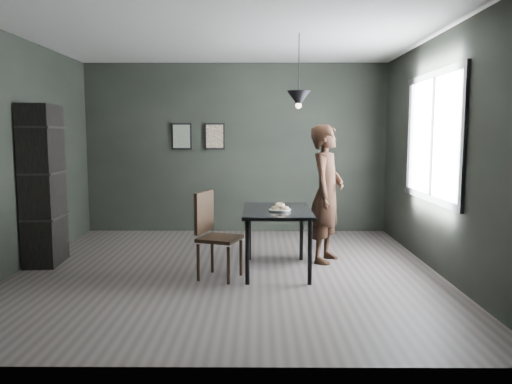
{
  "coord_description": "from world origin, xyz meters",
  "views": [
    {
      "loc": [
        0.39,
        -5.85,
        1.63
      ],
      "look_at": [
        0.35,
        0.05,
        0.95
      ],
      "focal_mm": 35.0,
      "sensor_mm": 36.0,
      "label": 1
    }
  ],
  "objects_px": {
    "white_plate": "(280,210)",
    "pendant_lamp": "(299,99)",
    "cafe_table": "(277,216)",
    "shelf_unit": "(43,185)",
    "woman": "(327,194)",
    "wood_chair": "(213,229)"
  },
  "relations": [
    {
      "from": "woman",
      "to": "wood_chair",
      "type": "xyz_separation_m",
      "value": [
        -1.39,
        -0.75,
        -0.32
      ]
    },
    {
      "from": "woman",
      "to": "pendant_lamp",
      "type": "distance_m",
      "value": 1.29
    },
    {
      "from": "cafe_table",
      "to": "white_plate",
      "type": "height_order",
      "value": "white_plate"
    },
    {
      "from": "white_plate",
      "to": "pendant_lamp",
      "type": "xyz_separation_m",
      "value": [
        0.22,
        0.24,
        1.29
      ]
    },
    {
      "from": "woman",
      "to": "white_plate",
      "type": "bearing_deg",
      "value": 158.56
    },
    {
      "from": "woman",
      "to": "wood_chair",
      "type": "height_order",
      "value": "woman"
    },
    {
      "from": "shelf_unit",
      "to": "white_plate",
      "type": "bearing_deg",
      "value": -14.13
    },
    {
      "from": "cafe_table",
      "to": "shelf_unit",
      "type": "distance_m",
      "value": 2.96
    },
    {
      "from": "cafe_table",
      "to": "shelf_unit",
      "type": "relative_size",
      "value": 0.6
    },
    {
      "from": "cafe_table",
      "to": "pendant_lamp",
      "type": "xyz_separation_m",
      "value": [
        0.25,
        0.1,
        1.38
      ]
    },
    {
      "from": "pendant_lamp",
      "to": "shelf_unit",
      "type": "bearing_deg",
      "value": 175.62
    },
    {
      "from": "wood_chair",
      "to": "shelf_unit",
      "type": "relative_size",
      "value": 0.49
    },
    {
      "from": "cafe_table",
      "to": "woman",
      "type": "distance_m",
      "value": 0.83
    },
    {
      "from": "shelf_unit",
      "to": "pendant_lamp",
      "type": "height_order",
      "value": "pendant_lamp"
    },
    {
      "from": "woman",
      "to": "shelf_unit",
      "type": "xyz_separation_m",
      "value": [
        -3.57,
        -0.13,
        0.12
      ]
    },
    {
      "from": "white_plate",
      "to": "pendant_lamp",
      "type": "distance_m",
      "value": 1.33
    },
    {
      "from": "white_plate",
      "to": "shelf_unit",
      "type": "height_order",
      "value": "shelf_unit"
    },
    {
      "from": "shelf_unit",
      "to": "pendant_lamp",
      "type": "xyz_separation_m",
      "value": [
        3.17,
        -0.24,
        1.05
      ]
    },
    {
      "from": "shelf_unit",
      "to": "woman",
      "type": "bearing_deg",
      "value": -2.75
    },
    {
      "from": "woman",
      "to": "pendant_lamp",
      "type": "relative_size",
      "value": 2.03
    },
    {
      "from": "cafe_table",
      "to": "shelf_unit",
      "type": "xyz_separation_m",
      "value": [
        -2.92,
        0.34,
        0.33
      ]
    },
    {
      "from": "wood_chair",
      "to": "pendant_lamp",
      "type": "height_order",
      "value": "pendant_lamp"
    }
  ]
}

